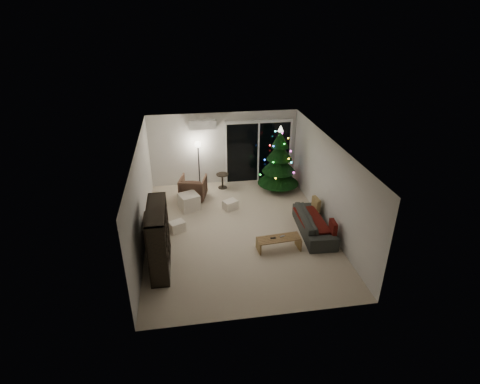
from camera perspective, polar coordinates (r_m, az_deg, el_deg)
The scene contains 18 objects.
room at distance 11.36m, azimuth 0.85°, elevation 2.64°, with size 6.50×7.51×2.60m.
bookshelf at distance 8.94m, azimuth -13.54°, elevation -6.99°, with size 0.40×1.59×1.59m, color black, non-canonical shape.
media_cabinet at distance 9.96m, azimuth -12.97°, elevation -6.11°, with size 0.44×1.17×0.73m, color black.
stereo at distance 9.73m, azimuth -13.24°, elevation -3.92°, with size 0.37×0.44×0.16m, color black.
armchair at distance 12.12m, azimuth -7.15°, elevation 0.68°, with size 0.80×0.82×0.75m, color #4F3930.
ottoman at distance 11.54m, azimuth -7.76°, elevation -1.48°, with size 0.54×0.54×0.49m, color beige.
cardboard_box_a at distance 10.54m, azimuth -9.54°, elevation -5.20°, with size 0.40×0.31×0.29m, color silver.
cardboard_box_b at distance 11.48m, azimuth -1.49°, elevation -1.97°, with size 0.41×0.31×0.29m, color silver.
side_table at distance 12.77m, azimuth -2.69°, elevation 1.70°, with size 0.41×0.41×0.51m, color black.
floor_lamp at distance 12.63m, azimuth -6.27°, elevation 3.94°, with size 0.25×0.25×1.59m, color black.
sofa at distance 10.45m, azimuth 11.27°, elevation -4.72°, with size 1.98×0.77×0.58m, color #2C2D2A.
sofa_throw at distance 10.35m, azimuth 10.81°, elevation -4.17°, with size 0.62×1.42×0.05m, color #4C1411.
cushion_a at distance 10.94m, azimuth 11.51°, elevation -1.81°, with size 0.11×0.38×0.38m, color #9F8047.
cushion_b at distance 9.91m, azimuth 13.99°, elevation -5.35°, with size 0.11×0.38×0.38m, color #4C1411.
coffee_table at distance 9.69m, azimuth 5.91°, elevation -7.82°, with size 1.11×0.39×0.35m, color olive, non-canonical shape.
remote_a at distance 9.56m, azimuth 5.08°, elevation -7.00°, with size 0.14×0.04×0.02m, color black.
remote_b at distance 9.65m, azimuth 6.46°, elevation -6.70°, with size 0.13×0.04×0.02m, color slate.
christmas_tree at distance 12.36m, azimuth 6.00°, elevation 5.05°, with size 1.39×1.39×2.24m, color black.
Camera 1 is at (-1.31, -8.73, 5.64)m, focal length 28.00 mm.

